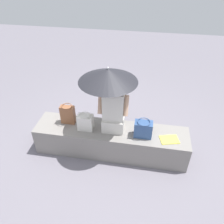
{
  "coord_description": "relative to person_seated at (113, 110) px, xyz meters",
  "views": [
    {
      "loc": [
        -0.5,
        2.75,
        2.9
      ],
      "look_at": [
        -0.02,
        -0.01,
        0.83
      ],
      "focal_mm": 36.05,
      "sensor_mm": 36.0,
      "label": 1
    }
  ],
  "objects": [
    {
      "name": "tote_bag_canvas",
      "position": [
        0.77,
        -0.04,
        -0.22
      ],
      "size": [
        0.23,
        0.17,
        0.34
      ],
      "color": "brown",
      "rests_on": "stone_bench"
    },
    {
      "name": "stone_bench",
      "position": [
        0.03,
        0.03,
        -0.63
      ],
      "size": [
        2.53,
        0.57,
        0.48
      ],
      "primitive_type": "cube",
      "color": "gray",
      "rests_on": "ground"
    },
    {
      "name": "shoulder_bag_spare",
      "position": [
        0.44,
        0.07,
        -0.25
      ],
      "size": [
        0.24,
        0.18,
        0.28
      ],
      "color": "silver",
      "rests_on": "stone_bench"
    },
    {
      "name": "person_seated",
      "position": [
        0.0,
        0.0,
        0.0
      ],
      "size": [
        0.48,
        0.29,
        0.9
      ],
      "color": "beige",
      "rests_on": "stone_bench"
    },
    {
      "name": "handbag_black",
      "position": [
        -0.49,
        0.09,
        -0.25
      ],
      "size": [
        0.28,
        0.21,
        0.29
      ],
      "color": "#335184",
      "rests_on": "stone_bench"
    },
    {
      "name": "parasol",
      "position": [
        0.08,
        -0.04,
        0.57
      ],
      "size": [
        0.87,
        0.87,
        1.08
      ],
      "color": "#B7B7BC",
      "rests_on": "stone_bench"
    },
    {
      "name": "magazine",
      "position": [
        -0.9,
        0.11,
        -0.38
      ],
      "size": [
        0.32,
        0.27,
        0.01
      ],
      "primitive_type": "cube",
      "rotation": [
        0.0,
        0.0,
        0.27
      ],
      "color": "#EAE04C",
      "rests_on": "stone_bench"
    },
    {
      "name": "ground_plane",
      "position": [
        0.03,
        0.03,
        -0.87
      ],
      "size": [
        14.0,
        14.0,
        0.0
      ],
      "primitive_type": "plane",
      "color": "slate"
    }
  ]
}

